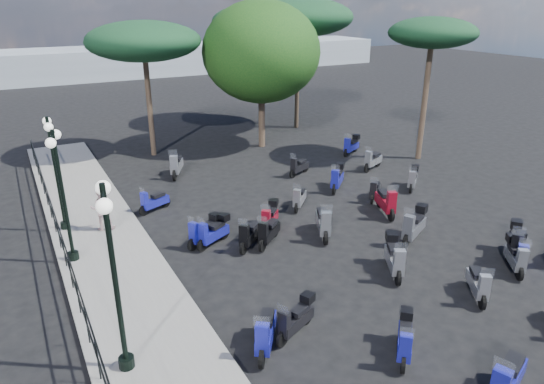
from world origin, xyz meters
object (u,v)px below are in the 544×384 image
scooter_31 (214,232)px  broadleaf_tree (261,52)px  scooter_26 (515,257)px  pine_1 (298,17)px  scooter_4 (250,235)px  pine_0 (260,22)px  scooter_25 (520,252)px  scooter_5 (154,202)px  scooter_8 (394,258)px  lamp_post_2 (55,167)px  scooter_9 (323,223)px  lamp_post_0 (114,269)px  scooter_11 (176,166)px  scooter_27 (413,179)px  pedestrian_far (102,208)px  scooter_22 (375,191)px  scooter_17 (337,178)px  scooter_16 (299,198)px  scooter_20 (515,243)px  scooter_2 (265,333)px  scooter_23 (299,167)px  lamp_post_1 (62,189)px  scooter_21 (386,202)px  pine_2 (143,41)px  pine_3 (432,34)px  scooter_1 (296,319)px  scooter_15 (414,226)px  scooter_3 (204,231)px  scooter_14 (478,284)px  scooter_10 (270,218)px  scooter_7 (405,339)px  scooter_29 (351,146)px

scooter_31 → broadleaf_tree: 13.01m
scooter_26 → pine_1: 20.13m
scooter_4 → pine_0: bearing=-68.7°
scooter_25 → scooter_5: bearing=4.5°
scooter_8 → pine_1: size_ratio=0.20×
lamp_post_2 → scooter_4: 7.12m
scooter_9 → lamp_post_0: bearing=51.3°
scooter_8 → scooter_11: (-2.99, 11.72, -0.01)m
scooter_11 → scooter_27: 10.90m
pedestrian_far → scooter_22: (10.55, -2.28, -0.55)m
scooter_9 → scooter_17: size_ratio=1.26×
scooter_11 → scooter_16: bearing=145.1°
scooter_4 → scooter_20: scooter_20 is taller
scooter_2 → scooter_23: size_ratio=1.04×
lamp_post_1 → pine_0: bearing=58.9°
scooter_16 → scooter_21: (2.63, -2.16, 0.09)m
lamp_post_1 → scooter_20: lamp_post_1 is taller
scooter_25 → pine_2: bearing=-16.6°
pine_3 → lamp_post_2: bearing=-178.9°
scooter_27 → lamp_post_1: bearing=49.0°
scooter_1 → scooter_31: bearing=-25.0°
scooter_8 → scooter_15: scooter_15 is taller
scooter_4 → scooter_20: (7.13, -4.80, 0.09)m
scooter_3 → pine_0: (9.75, 14.42, 6.09)m
lamp_post_1 → pedestrian_far: lamp_post_1 is taller
scooter_14 → lamp_post_0: bearing=24.8°
scooter_9 → scooter_10: scooter_9 is taller
lamp_post_1 → scooter_7: lamp_post_1 is taller
scooter_23 → pine_3: pine_3 is taller
scooter_8 → scooter_17: scooter_8 is taller
lamp_post_0 → scooter_16: (8.30, 6.03, -2.25)m
lamp_post_1 → pine_1: pine_1 is taller
scooter_8 → scooter_17: 7.14m
scooter_31 → lamp_post_0: bearing=113.7°
scooter_21 → scooter_22: bearing=-91.5°
scooter_14 → lamp_post_1: bearing=-2.3°
scooter_2 → scooter_17: 11.03m
scooter_16 → scooter_25: (3.66, -7.22, 0.05)m
lamp_post_0 → scooter_4: lamp_post_0 is taller
scooter_2 → scooter_23: 12.57m
scooter_23 → scooter_10: bearing=114.3°
broadleaf_tree → pine_3: broadleaf_tree is taller
pine_0 → pine_3: pine_0 is taller
scooter_4 → scooter_21: size_ratio=0.75×
scooter_15 → pine_2: bearing=-7.4°
scooter_21 → broadleaf_tree: 11.74m
lamp_post_1 → scooter_29: size_ratio=2.84×
scooter_10 → scooter_22: 5.27m
scooter_3 → scooter_16: size_ratio=1.20×
scooter_7 → scooter_8: (2.34, 2.95, 0.07)m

